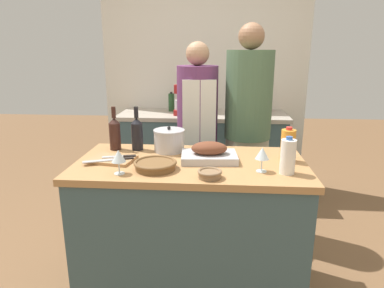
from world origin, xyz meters
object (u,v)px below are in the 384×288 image
(knife_chef, at_px, (110,160))
(wine_glass_right, at_px, (118,157))
(condiment_bottle_tall, at_px, (260,108))
(condiment_bottle_extra, at_px, (269,103))
(wicker_basket, at_px, (155,165))
(milk_jug, at_px, (288,157))
(condiment_bottle_short, at_px, (171,102))
(wine_bottle_dark, at_px, (115,133))
(stand_mixer, at_px, (183,102))
(person_cook_aproned, at_px, (197,131))
(knife_paring, at_px, (120,157))
(person_cook_guest, at_px, (248,123))
(juice_jug, at_px, (288,145))
(roasting_pan, at_px, (209,153))
(stock_pot, at_px, (169,140))
(wine_glass_left, at_px, (262,154))
(mixing_bowl, at_px, (210,174))
(wine_bottle_green, at_px, (137,133))
(cutting_board, at_px, (112,159))

(knife_chef, bearing_deg, wine_glass_right, -58.82)
(condiment_bottle_tall, distance_m, condiment_bottle_extra, 0.28)
(wicker_basket, distance_m, condiment_bottle_extra, 2.09)
(milk_jug, bearing_deg, condiment_bottle_short, 115.63)
(wine_bottle_dark, relative_size, stand_mixer, 0.96)
(wicker_basket, height_order, person_cook_aproned, person_cook_aproned)
(knife_paring, distance_m, person_cook_guest, 1.18)
(milk_jug, bearing_deg, juice_jug, 79.44)
(condiment_bottle_extra, bearing_deg, stand_mixer, -164.49)
(roasting_pan, bearing_deg, wine_bottle_dark, 163.14)
(stock_pot, height_order, condiment_bottle_tall, condiment_bottle_tall)
(roasting_pan, relative_size, condiment_bottle_short, 1.70)
(wine_glass_left, distance_m, knife_chef, 0.89)
(milk_jug, height_order, condiment_bottle_extra, milk_jug)
(milk_jug, relative_size, wine_glass_left, 1.49)
(mixing_bowl, distance_m, knife_paring, 0.62)
(wine_glass_left, bearing_deg, juice_jug, 48.57)
(milk_jug, height_order, knife_chef, milk_jug)
(juice_jug, distance_m, wine_glass_right, 1.00)
(wicker_basket, relative_size, wine_glass_right, 1.81)
(roasting_pan, xyz_separation_m, condiment_bottle_short, (-0.46, 1.67, 0.06))
(knife_chef, bearing_deg, stock_pot, 41.70)
(roasting_pan, distance_m, wine_bottle_green, 0.53)
(condiment_bottle_extra, xyz_separation_m, person_cook_aproned, (-0.71, -0.91, -0.10))
(milk_jug, height_order, wine_bottle_green, wine_bottle_green)
(juice_jug, bearing_deg, wicker_basket, -164.99)
(wine_glass_left, xyz_separation_m, person_cook_guest, (-0.00, 0.97, -0.03))
(wicker_basket, relative_size, wine_bottle_dark, 0.84)
(knife_chef, bearing_deg, wine_glass_left, -4.77)
(cutting_board, distance_m, knife_chef, 0.05)
(roasting_pan, xyz_separation_m, stock_pot, (-0.27, 0.18, 0.03))
(roasting_pan, relative_size, mixing_bowl, 2.68)
(wicker_basket, relative_size, wine_bottle_green, 0.83)
(condiment_bottle_short, bearing_deg, milk_jug, -64.37)
(person_cook_aproned, bearing_deg, condiment_bottle_tall, 39.58)
(juice_jug, relative_size, knife_paring, 1.04)
(cutting_board, distance_m, condiment_bottle_extra, 2.12)
(cutting_board, height_order, knife_paring, knife_paring)
(wine_bottle_green, bearing_deg, mixing_bowl, -44.31)
(wine_bottle_dark, bearing_deg, roasting_pan, -16.86)
(wine_bottle_green, height_order, condiment_bottle_tall, wine_bottle_green)
(condiment_bottle_tall, distance_m, condiment_bottle_short, 0.95)
(milk_jug, xyz_separation_m, knife_paring, (-0.98, 0.16, -0.08))
(milk_jug, bearing_deg, stock_pot, 152.12)
(knife_paring, relative_size, condiment_bottle_tall, 1.18)
(condiment_bottle_short, distance_m, condiment_bottle_extra, 1.05)
(juice_jug, xyz_separation_m, wine_glass_right, (-0.95, -0.30, -0.00))
(wicker_basket, height_order, person_cook_guest, person_cook_guest)
(cutting_board, relative_size, stand_mixer, 0.96)
(wicker_basket, distance_m, wine_bottle_green, 0.43)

